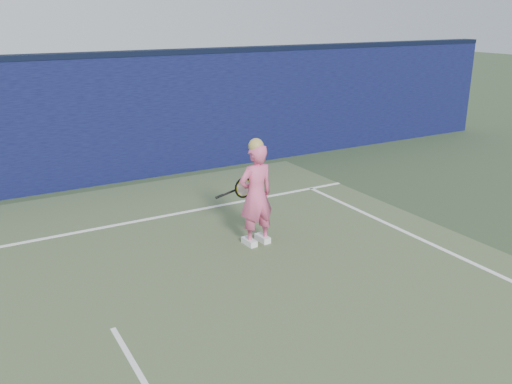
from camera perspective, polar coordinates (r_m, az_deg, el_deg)
ground at (r=5.57m, az=-11.89°, el=-18.78°), size 80.00×80.00×0.00m
backstop_wall at (r=11.06m, az=-23.14°, el=6.11°), size 24.00×0.40×2.50m
wall_cap at (r=10.89m, az=-24.01°, el=12.79°), size 24.00×0.42×0.10m
player at (r=7.95m, az=0.00°, el=-0.27°), size 0.58×0.40×1.63m
racket at (r=8.27m, az=-1.51°, el=0.38°), size 0.60×0.17×0.32m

